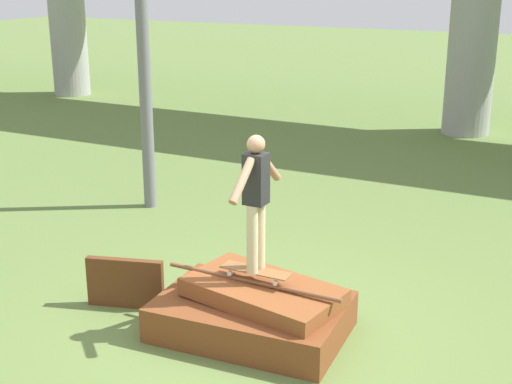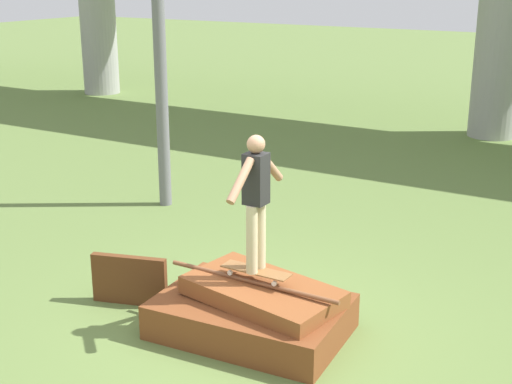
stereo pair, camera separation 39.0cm
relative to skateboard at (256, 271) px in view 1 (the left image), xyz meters
The scene contains 5 objects.
ground_plane 0.70m from the skateboard, 105.36° to the right, with size 80.00×80.00×0.00m, color olive.
scrap_pile 0.45m from the skateboard, 83.85° to the right, with size 2.07×1.47×0.63m.
scrap_plank_loose 1.67m from the skateboard, behind, with size 0.89×0.36×0.59m.
skateboard is the anchor object (origin of this frame).
skater 0.84m from the skateboard, 153.43° to the left, with size 0.22×1.05×1.46m.
Camera 1 is at (3.20, -6.11, 3.76)m, focal length 50.00 mm.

